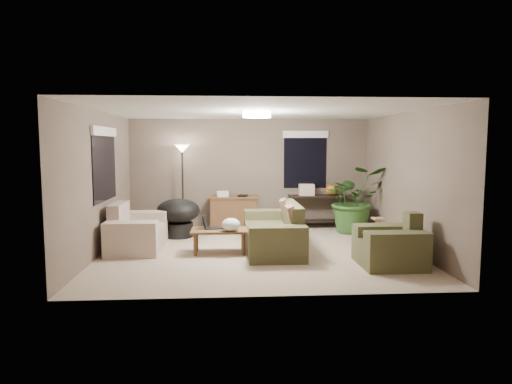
{
  "coord_description": "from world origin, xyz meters",
  "views": [
    {
      "loc": [
        -0.54,
        -8.09,
        1.92
      ],
      "look_at": [
        0.0,
        0.2,
        1.05
      ],
      "focal_mm": 32.0,
      "sensor_mm": 36.0,
      "label": 1
    }
  ],
  "objects": [
    {
      "name": "desk_papers",
      "position": [
        -0.53,
        2.12,
        0.8
      ],
      "size": [
        0.71,
        0.3,
        0.12
      ],
      "color": "silver",
      "rests_on": "desk"
    },
    {
      "name": "throw_pillows",
      "position": [
        0.59,
        0.08,
        0.65
      ],
      "size": [
        0.3,
        1.37,
        0.47
      ],
      "color": "#8C7251",
      "rests_on": "main_sofa"
    },
    {
      "name": "window_left",
      "position": [
        -2.73,
        0.3,
        1.78
      ],
      "size": [
        0.05,
        1.56,
        1.33
      ],
      "color": "black",
      "rests_on": "room_shell"
    },
    {
      "name": "laptop",
      "position": [
        -0.84,
        -0.02,
        0.48
      ],
      "size": [
        0.39,
        0.27,
        0.24
      ],
      "color": "black",
      "rests_on": "coffee_table"
    },
    {
      "name": "main_sofa",
      "position": [
        0.34,
        0.08,
        0.29
      ],
      "size": [
        0.95,
        2.2,
        0.85
      ],
      "color": "#4D4C2E",
      "rests_on": "ground"
    },
    {
      "name": "armchair",
      "position": [
        2.06,
        -1.14,
        0.3
      ],
      "size": [
        0.95,
        1.0,
        0.85
      ],
      "color": "brown",
      "rests_on": "ground"
    },
    {
      "name": "room_shell",
      "position": [
        0.0,
        0.0,
        1.25
      ],
      "size": [
        5.5,
        5.5,
        5.5
      ],
      "color": "#C1AA8F",
      "rests_on": "ground"
    },
    {
      "name": "console_table",
      "position": [
        1.55,
        2.24,
        0.44
      ],
      "size": [
        1.3,
        0.4,
        0.75
      ],
      "color": "black",
      "rests_on": "ground"
    },
    {
      "name": "cat_scratching_post",
      "position": [
        2.4,
        0.48,
        0.21
      ],
      "size": [
        0.32,
        0.32,
        0.5
      ],
      "color": "tan",
      "rests_on": "ground"
    },
    {
      "name": "loveseat",
      "position": [
        -2.22,
        0.33,
        0.3
      ],
      "size": [
        0.9,
        1.6,
        0.85
      ],
      "color": "beige",
      "rests_on": "ground"
    },
    {
      "name": "papasan_chair",
      "position": [
        -1.54,
        1.35,
        0.47
      ],
      "size": [
        1.15,
        1.15,
        0.8
      ],
      "color": "black",
      "rests_on": "ground"
    },
    {
      "name": "coffee_table",
      "position": [
        -0.67,
        -0.12,
        0.36
      ],
      "size": [
        1.0,
        0.55,
        0.42
      ],
      "color": "brown",
      "rests_on": "ground"
    },
    {
      "name": "desk",
      "position": [
        -0.38,
        2.13,
        0.38
      ],
      "size": [
        1.1,
        0.5,
        0.75
      ],
      "color": "brown",
      "rests_on": "ground"
    },
    {
      "name": "pumpkin",
      "position": [
        1.9,
        2.24,
        0.87
      ],
      "size": [
        0.34,
        0.34,
        0.24
      ],
      "primitive_type": "ellipsoid",
      "rotation": [
        0.0,
        0.0,
        -0.15
      ],
      "color": "orange",
      "rests_on": "console_table"
    },
    {
      "name": "plastic_bag",
      "position": [
        -0.47,
        -0.27,
        0.53
      ],
      "size": [
        0.36,
        0.33,
        0.23
      ],
      "primitive_type": "ellipsoid",
      "rotation": [
        0.0,
        0.0,
        -0.14
      ],
      "color": "white",
      "rests_on": "coffee_table"
    },
    {
      "name": "cardboard_box",
      "position": [
        1.3,
        2.24,
        0.88
      ],
      "size": [
        0.36,
        0.27,
        0.26
      ],
      "primitive_type": "cube",
      "rotation": [
        0.0,
        0.0,
        -0.05
      ],
      "color": "beige",
      "rests_on": "console_table"
    },
    {
      "name": "ceiling_fixture",
      "position": [
        0.0,
        0.0,
        2.44
      ],
      "size": [
        0.5,
        0.5,
        0.1
      ],
      "primitive_type": "cylinder",
      "color": "white",
      "rests_on": "room_shell"
    },
    {
      "name": "floor_lamp",
      "position": [
        -1.52,
        2.14,
        1.6
      ],
      "size": [
        0.32,
        0.32,
        1.91
      ],
      "color": "black",
      "rests_on": "ground"
    },
    {
      "name": "houseplant",
      "position": [
        2.23,
        1.6,
        0.57
      ],
      "size": [
        1.31,
        1.46,
        1.14
      ],
      "primitive_type": "imported",
      "color": "#2D5923",
      "rests_on": "ground"
    },
    {
      "name": "window_back",
      "position": [
        1.3,
        2.48,
        1.79
      ],
      "size": [
        1.06,
        0.05,
        1.33
      ],
      "color": "black",
      "rests_on": "room_shell"
    }
  ]
}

